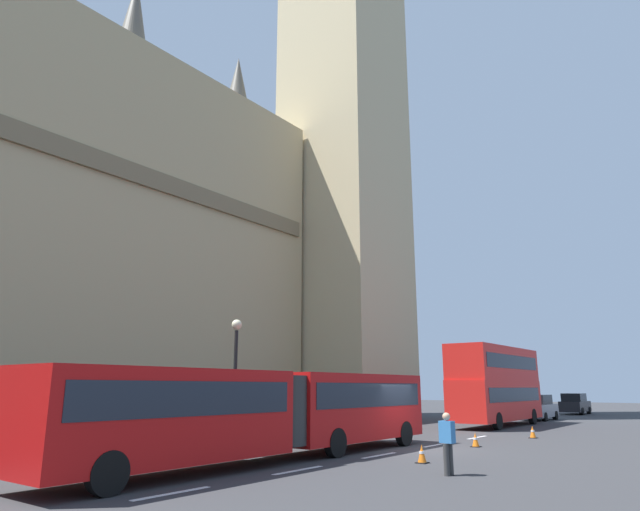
# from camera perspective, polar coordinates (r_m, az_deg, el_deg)

# --- Properties ---
(ground_plane) EXTENTS (160.00, 160.00, 0.00)m
(ground_plane) POSITION_cam_1_polar(r_m,az_deg,el_deg) (23.66, 9.74, -19.00)
(ground_plane) COLOR #333335
(lane_centre_marking) EXTENTS (25.20, 0.16, 0.01)m
(lane_centre_marking) POSITION_cam_1_polar(r_m,az_deg,el_deg) (19.38, 2.35, -20.45)
(lane_centre_marking) COLOR silver
(lane_centre_marking) RESTS_ON ground_plane
(articulated_bus) EXTENTS (16.85, 2.54, 2.90)m
(articulated_bus) POSITION_cam_1_polar(r_m,az_deg,el_deg) (19.52, -4.81, -15.24)
(articulated_bus) COLOR #B20F0F
(articulated_bus) RESTS_ON ground_plane
(double_decker_bus) EXTENTS (10.32, 2.54, 4.90)m
(double_decker_bus) POSITION_cam_1_polar(r_m,az_deg,el_deg) (38.16, 17.61, -12.30)
(double_decker_bus) COLOR red
(double_decker_bus) RESTS_ON ground_plane
(sedan_lead) EXTENTS (4.40, 1.86, 1.85)m
(sedan_lead) POSITION_cam_1_polar(r_m,az_deg,el_deg) (46.01, 21.49, -14.34)
(sedan_lead) COLOR gray
(sedan_lead) RESTS_ON ground_plane
(sedan_trailing) EXTENTS (4.40, 1.86, 1.85)m
(sedan_trailing) POSITION_cam_1_polar(r_m,az_deg,el_deg) (57.32, 24.73, -13.68)
(sedan_trailing) COLOR black
(sedan_trailing) RESTS_ON ground_plane
(traffic_cone_west) EXTENTS (0.36, 0.36, 0.58)m
(traffic_cone_west) POSITION_cam_1_polar(r_m,az_deg,el_deg) (19.38, 10.43, -19.42)
(traffic_cone_west) COLOR black
(traffic_cone_west) RESTS_ON ground_plane
(traffic_cone_middle) EXTENTS (0.36, 0.36, 0.58)m
(traffic_cone_middle) POSITION_cam_1_polar(r_m,az_deg,el_deg) (24.90, 15.69, -17.77)
(traffic_cone_middle) COLOR black
(traffic_cone_middle) RESTS_ON ground_plane
(traffic_cone_east) EXTENTS (0.36, 0.36, 0.58)m
(traffic_cone_east) POSITION_cam_1_polar(r_m,az_deg,el_deg) (29.93, 21.01, -16.58)
(traffic_cone_east) COLOR black
(traffic_cone_east) RESTS_ON ground_plane
(street_lamp) EXTENTS (0.44, 0.44, 5.27)m
(street_lamp) POSITION_cam_1_polar(r_m,az_deg,el_deg) (24.48, -8.72, -11.68)
(street_lamp) COLOR black
(street_lamp) RESTS_ON ground_plane
(pedestrian_near_cones) EXTENTS (0.36, 0.43, 1.69)m
(pedestrian_near_cones) POSITION_cam_1_polar(r_m,az_deg,el_deg) (16.85, 12.96, -18.09)
(pedestrian_near_cones) COLOR #333333
(pedestrian_near_cones) RESTS_ON ground_plane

